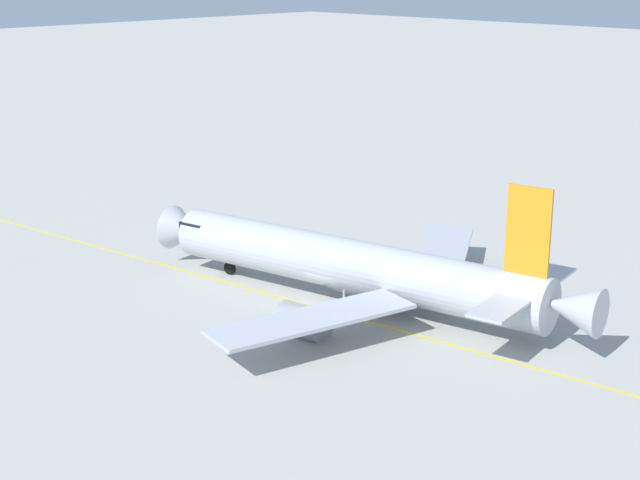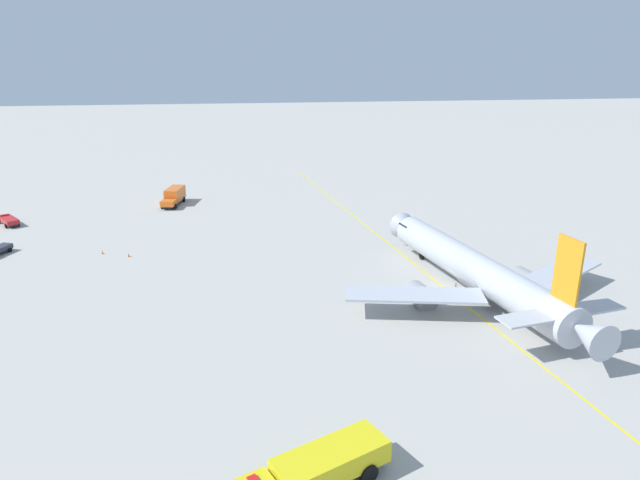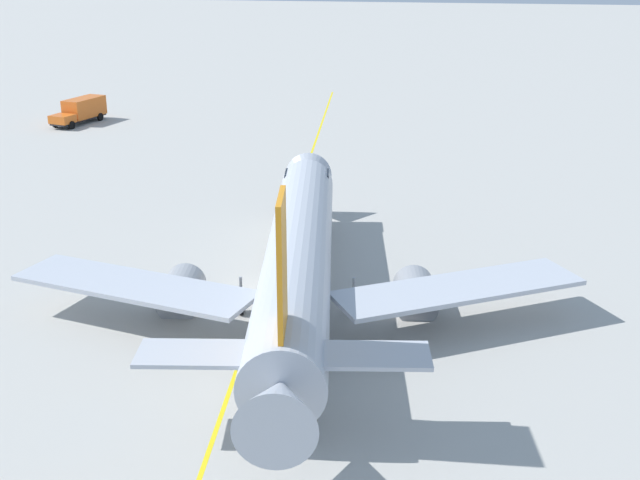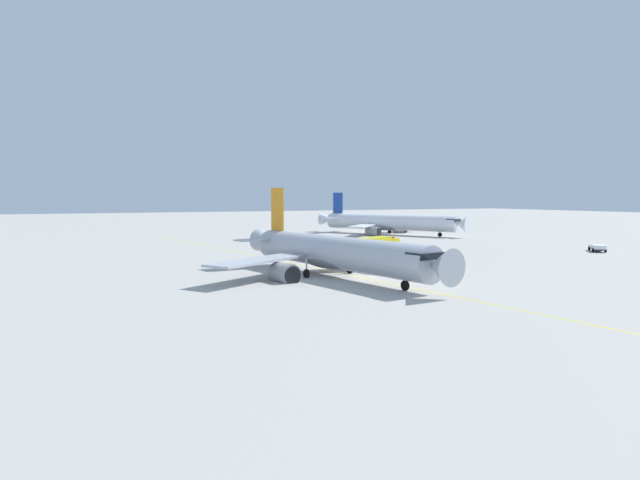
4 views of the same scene
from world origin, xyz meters
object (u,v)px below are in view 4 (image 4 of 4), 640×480
object	(u,v)px
airliner_secondary	(388,223)
pushback_tug_truck	(598,247)
airliner_main	(334,254)
fire_tender_truck	(377,242)

from	to	relation	value
airliner_secondary	pushback_tug_truck	xyz separation A→B (m)	(9.39, -56.83, -2.29)
airliner_main	airliner_secondary	distance (m)	81.25
airliner_secondary	fire_tender_truck	size ratio (longest dim) A/B	3.82
airliner_main	airliner_secondary	size ratio (longest dim) A/B	0.95
airliner_main	fire_tender_truck	size ratio (longest dim) A/B	3.61
airliner_secondary	fire_tender_truck	bearing A→B (deg)	-62.46
fire_tender_truck	pushback_tug_truck	bearing A→B (deg)	-53.26
airliner_main	fire_tender_truck	distance (m)	36.60
airliner_secondary	pushback_tug_truck	distance (m)	57.64
airliner_secondary	pushback_tug_truck	bearing A→B (deg)	-17.93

